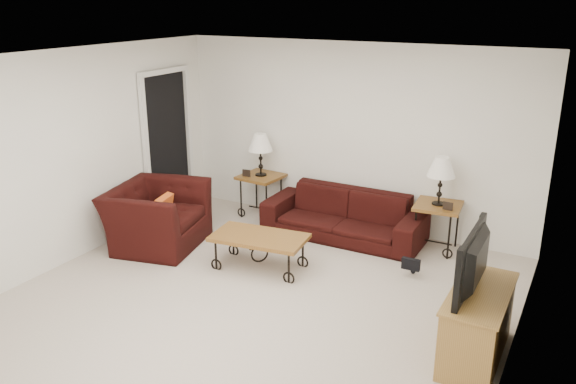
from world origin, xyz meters
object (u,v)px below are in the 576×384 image
(backpack, at_px, (414,257))
(coffee_table, at_px, (260,252))
(tv_stand, at_px, (477,324))
(side_table_right, at_px, (436,227))
(lamp_left, at_px, (261,155))
(television, at_px, (482,262))
(lamp_right, at_px, (440,181))
(side_table_left, at_px, (261,195))
(armchair, at_px, (157,216))
(sofa, at_px, (344,215))

(backpack, bearing_deg, coffee_table, -174.32)
(coffee_table, distance_m, tv_stand, 2.68)
(coffee_table, bearing_deg, side_table_right, 42.09)
(lamp_left, bearing_deg, television, -31.64)
(side_table_right, height_order, backpack, side_table_right)
(lamp_left, relative_size, lamp_right, 1.01)
(lamp_left, xyz_separation_m, coffee_table, (0.88, -1.51, -0.71))
(television, bearing_deg, tv_stand, 90.00)
(coffee_table, relative_size, television, 1.14)
(backpack, bearing_deg, television, -72.22)
(side_table_left, xyz_separation_m, lamp_left, (0.00, 0.00, 0.61))
(armchair, relative_size, backpack, 2.89)
(side_table_left, bearing_deg, armchair, -111.84)
(side_table_left, height_order, side_table_right, side_table_left)
(sofa, relative_size, lamp_right, 3.49)
(tv_stand, relative_size, television, 1.12)
(lamp_right, bearing_deg, lamp_left, 180.00)
(side_table_left, distance_m, television, 4.12)
(lamp_right, xyz_separation_m, coffee_table, (-1.67, -1.51, -0.70))
(sofa, relative_size, armchair, 1.77)
(tv_stand, bearing_deg, lamp_left, 148.51)
(side_table_left, relative_size, lamp_right, 1.01)
(side_table_right, xyz_separation_m, lamp_right, (0.00, 0.00, 0.60))
(side_table_left, bearing_deg, tv_stand, -31.49)
(backpack, bearing_deg, sofa, 133.75)
(lamp_left, bearing_deg, tv_stand, -31.49)
(television, bearing_deg, lamp_right, -156.96)
(side_table_right, height_order, armchair, armchair)
(coffee_table, distance_m, backpack, 1.79)
(lamp_right, relative_size, coffee_table, 0.55)
(lamp_right, height_order, television, lamp_right)
(side_table_left, bearing_deg, backpack, -17.75)
(tv_stand, bearing_deg, coffee_table, 166.55)
(sofa, relative_size, television, 2.20)
(side_table_left, height_order, tv_stand, tv_stand)
(tv_stand, bearing_deg, side_table_left, 148.51)
(lamp_left, height_order, television, lamp_left)
(lamp_right, bearing_deg, side_table_left, 180.00)
(side_table_left, relative_size, television, 0.64)
(lamp_left, relative_size, television, 0.64)
(television, bearing_deg, coffee_table, -103.55)
(sofa, xyz_separation_m, side_table_left, (-1.37, 0.18, -0.00))
(side_table_left, xyz_separation_m, television, (3.47, -2.14, 0.61))
(side_table_left, distance_m, lamp_right, 2.63)
(side_table_left, xyz_separation_m, lamp_right, (2.56, 0.00, 0.60))
(side_table_left, height_order, coffee_table, side_table_left)
(side_table_right, distance_m, television, 2.40)
(side_table_left, bearing_deg, television, -31.64)
(sofa, height_order, coffee_table, sofa)
(lamp_right, height_order, tv_stand, lamp_right)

